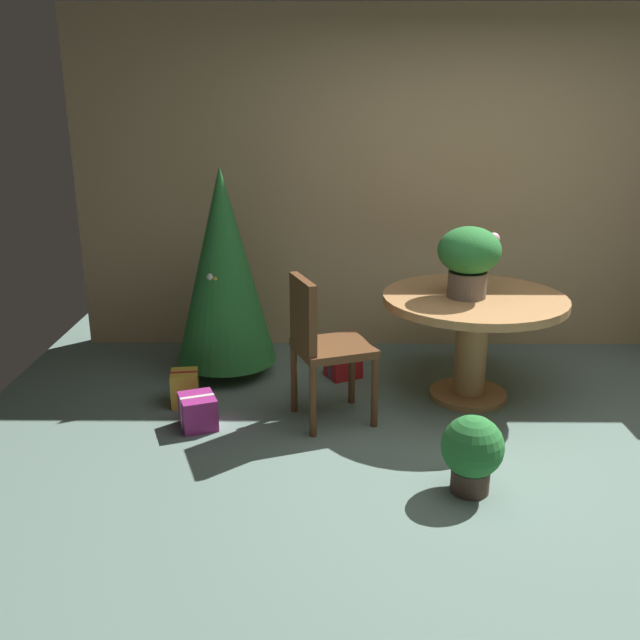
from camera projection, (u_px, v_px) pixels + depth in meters
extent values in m
plane|color=slate|center=(523.00, 480.00, 3.70)|extent=(6.60, 6.60, 0.00)
cube|color=tan|center=(461.00, 184.00, 5.40)|extent=(6.00, 0.10, 2.60)
cylinder|color=#B27F4C|center=(468.00, 394.00, 4.72)|extent=(0.52, 0.52, 0.04)
cylinder|color=#B27F4C|center=(471.00, 348.00, 4.62)|extent=(0.21, 0.21, 0.62)
cylinder|color=#B27F4C|center=(475.00, 300.00, 4.52)|extent=(1.19, 1.19, 0.05)
cylinder|color=#665B51|center=(467.00, 285.00, 4.45)|extent=(0.25, 0.25, 0.17)
ellipsoid|color=#287533|center=(469.00, 250.00, 4.38)|extent=(0.40, 0.40, 0.30)
sphere|color=#E5A8B2|center=(488.00, 244.00, 4.36)|extent=(0.06, 0.06, 0.06)
sphere|color=#E5A8B2|center=(493.00, 239.00, 4.35)|extent=(0.08, 0.08, 0.08)
sphere|color=#E5A8B2|center=(488.00, 242.00, 4.33)|extent=(0.08, 0.08, 0.08)
cylinder|color=brown|center=(352.00, 371.00, 4.58)|extent=(0.04, 0.04, 0.45)
cylinder|color=brown|center=(375.00, 393.00, 4.24)|extent=(0.04, 0.04, 0.45)
cylinder|color=brown|center=(294.00, 379.00, 4.45)|extent=(0.04, 0.04, 0.45)
cylinder|color=brown|center=(313.00, 402.00, 4.11)|extent=(0.04, 0.04, 0.45)
cube|color=brown|center=(334.00, 348.00, 4.27)|extent=(0.56, 0.54, 0.05)
cube|color=brown|center=(303.00, 314.00, 4.13)|extent=(0.18, 0.37, 0.43)
cylinder|color=brown|center=(228.00, 366.00, 5.11)|extent=(0.10, 0.10, 0.11)
cone|color=#287533|center=(224.00, 266.00, 4.88)|extent=(0.71, 0.71, 1.40)
sphere|color=silver|center=(210.00, 277.00, 4.74)|extent=(0.05, 0.05, 0.05)
sphere|color=gold|center=(234.00, 258.00, 5.01)|extent=(0.04, 0.04, 0.04)
sphere|color=silver|center=(202.00, 314.00, 5.14)|extent=(0.05, 0.05, 0.05)
sphere|color=#2D51A8|center=(248.00, 287.00, 5.06)|extent=(0.07, 0.07, 0.07)
sphere|color=gold|center=(199.00, 285.00, 5.02)|extent=(0.06, 0.06, 0.06)
sphere|color=gold|center=(216.00, 279.00, 4.74)|extent=(0.05, 0.05, 0.05)
cube|color=gold|center=(185.00, 388.00, 4.58)|extent=(0.20, 0.22, 0.23)
cube|color=red|center=(185.00, 388.00, 4.58)|extent=(0.18, 0.05, 0.23)
cube|color=red|center=(343.00, 367.00, 5.05)|extent=(0.29, 0.27, 0.15)
cube|color=#1E569E|center=(343.00, 367.00, 5.05)|extent=(0.22, 0.13, 0.15)
cube|color=#9E287A|center=(198.00, 411.00, 4.27)|extent=(0.28, 0.29, 0.20)
cube|color=silver|center=(198.00, 411.00, 4.27)|extent=(0.21, 0.10, 0.20)
cylinder|color=#4C382D|center=(470.00, 480.00, 3.58)|extent=(0.20, 0.20, 0.13)
sphere|color=#287533|center=(472.00, 447.00, 3.52)|extent=(0.32, 0.32, 0.32)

